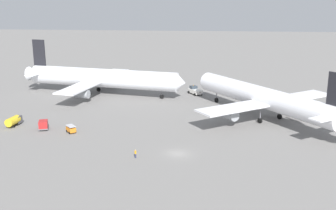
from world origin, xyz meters
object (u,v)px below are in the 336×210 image
Objects in this scene: airliner_being_pushed at (263,98)px; pushback_tug at (195,91)px; ground_crew_marshaller_foreground at (135,154)px; gse_baggage_cart_trailing at (71,129)px; gse_fuel_bowser_stubby at (14,121)px; gse_container_dolly_flat at (43,125)px; airliner_at_gate_left at (102,78)px.

airliner_being_pushed is 5.74× the size of pushback_tug.
airliner_being_pushed is 26.15× the size of ground_crew_marshaller_foreground.
gse_baggage_cart_trailing is (-27.30, -41.69, -0.34)m from pushback_tug.
gse_fuel_bowser_stubby reaches higher than ground_crew_marshaller_foreground.
gse_baggage_cart_trailing is 22.42m from ground_crew_marshaller_foreground.
pushback_tug reaches higher than gse_fuel_bowser_stubby.
gse_fuel_bowser_stubby is at bearing 166.66° from gse_baggage_cart_trailing.
pushback_tug reaches higher than gse_baggage_cart_trailing.
gse_container_dolly_flat is 7.51m from gse_baggage_cart_trailing.
gse_container_dolly_flat is (-34.62, -40.04, -0.03)m from pushback_tug.
ground_crew_marshaller_foreground is at bearing -31.62° from gse_container_dolly_flat.
airliner_at_gate_left is 1.20× the size of airliner_being_pushed.
airliner_being_pushed reaches higher than pushback_tug.
gse_fuel_bowser_stubby is at bearing -138.47° from pushback_tug.
gse_baggage_cart_trailing is 1.77× the size of ground_crew_marshaller_foreground.
gse_container_dolly_flat is at bearing 148.38° from ground_crew_marshaller_foreground.
airliner_being_pushed is 12.26× the size of gse_container_dolly_flat.
pushback_tug is 56.27m from ground_crew_marshaller_foreground.
gse_fuel_bowser_stubby is (-15.59, 3.70, 0.47)m from gse_baggage_cart_trailing.
gse_container_dolly_flat reaches higher than gse_baggage_cart_trailing.
airliner_being_pushed reaches higher than gse_baggage_cart_trailing.
pushback_tug is 1.57× the size of gse_fuel_bowser_stubby.
airliner_being_pushed is 41.32m from ground_crew_marshaller_foreground.
airliner_at_gate_left is 31.35× the size of ground_crew_marshaller_foreground.
airliner_at_gate_left is at bearing 82.50° from gse_container_dolly_flat.
pushback_tug is at bearing 125.89° from airliner_being_pushed.
ground_crew_marshaller_foreground is (33.29, -17.46, -0.42)m from gse_fuel_bowser_stubby.
airliner_being_pushed is 9.00× the size of gse_fuel_bowser_stubby.
airliner_at_gate_left is 30.23m from pushback_tug.
ground_crew_marshaller_foreground is (-9.60, -55.45, -0.29)m from pushback_tug.
airliner_being_pushed is (48.15, -22.16, 0.19)m from airliner_at_gate_left.
airliner_at_gate_left is 6.88× the size of pushback_tug.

